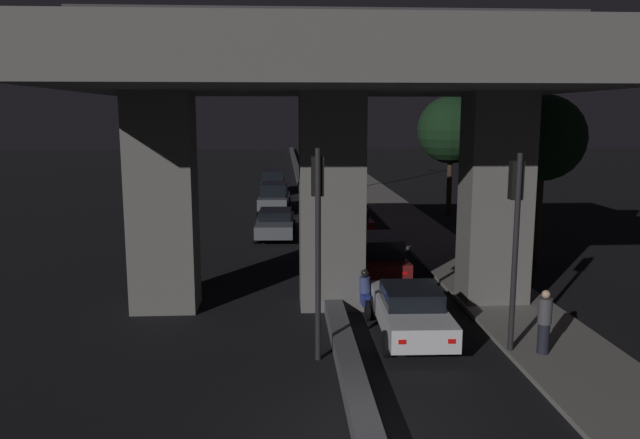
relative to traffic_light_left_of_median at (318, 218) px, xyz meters
The scene contains 20 objects.
ground_plane 5.42m from the traffic_light_left_of_median, 80.51° to the right, with size 200.00×200.00×0.00m, color black.
median_divider 31.16m from the traffic_light_left_of_median, 88.76° to the left, with size 0.55×126.00×0.42m, color #4C4C51.
sidewalk_right 25.01m from the traffic_light_left_of_median, 75.45° to the left, with size 2.91×126.00×0.13m, color slate.
elevated_overpass 5.39m from the traffic_light_left_of_median, 81.19° to the left, with size 15.51×10.72×9.12m.
traffic_light_left_of_median is the anchor object (origin of this frame).
traffic_light_right_of_median 4.87m from the traffic_light_left_of_median, ahead, with size 0.30×0.49×5.10m.
street_lamp 36.27m from the traffic_light_left_of_median, 81.64° to the left, with size 2.14×0.32×8.07m.
car_white_lead 4.11m from the traffic_light_left_of_median, 28.75° to the left, with size 1.95×4.58×1.40m.
car_dark_red_second 8.62m from the traffic_light_left_of_median, 71.21° to the left, with size 2.08×4.00×1.58m.
car_dark_red_third 16.55m from the traffic_light_left_of_median, 80.97° to the left, with size 2.05×4.40×1.40m.
car_dark_green_fourth 22.79m from the traffic_light_left_of_median, 83.75° to the left, with size 1.96×4.31×1.47m.
car_white_fifth 29.90m from the traffic_light_left_of_median, 84.97° to the left, with size 1.98×4.55×1.56m.
car_grey_lead_oncoming 16.01m from the traffic_light_left_of_median, 94.46° to the left, with size 2.04×4.74×1.34m.
car_grey_second_oncoming 24.31m from the traffic_light_left_of_median, 93.30° to the left, with size 2.11×4.72×1.80m.
car_dark_green_third_oncoming 33.55m from the traffic_light_left_of_median, 92.75° to the left, with size 1.98×4.19×1.77m.
motorcycle_blue_filtering_near 4.75m from the traffic_light_left_of_median, 64.29° to the left, with size 0.33×1.77×1.41m.
motorcycle_red_filtering_mid 12.32m from the traffic_light_left_of_median, 83.12° to the left, with size 0.34×1.83×1.48m.
pedestrian_on_sidewalk 6.19m from the traffic_light_left_of_median, ahead, with size 0.34×0.34×1.62m.
roadside_tree_kerbside_near 13.00m from the traffic_light_left_of_median, 44.35° to the left, with size 3.36×3.36×6.80m.
roadside_tree_kerbside_mid 23.79m from the traffic_light_left_of_median, 67.35° to the left, with size 4.01×4.01×7.13m.
Camera 1 is at (-1.50, -10.75, 6.01)m, focal length 35.00 mm.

